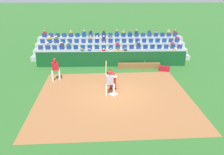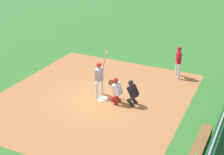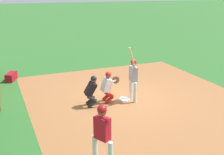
# 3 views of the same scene
# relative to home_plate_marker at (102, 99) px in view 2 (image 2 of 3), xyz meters

# --- Properties ---
(ground_plane) EXTENTS (160.00, 160.00, 0.00)m
(ground_plane) POSITION_rel_home_plate_marker_xyz_m (0.00, 0.00, -0.02)
(ground_plane) COLOR #2F672A
(infield_dirt_patch) EXTENTS (10.12, 9.18, 0.01)m
(infield_dirt_patch) POSITION_rel_home_plate_marker_xyz_m (0.00, 0.50, -0.01)
(infield_dirt_patch) COLOR #9C6439
(infield_dirt_patch) RESTS_ON ground_plane
(home_plate_marker) EXTENTS (0.62, 0.62, 0.02)m
(home_plate_marker) POSITION_rel_home_plate_marker_xyz_m (0.00, 0.00, 0.00)
(home_plate_marker) COLOR white
(home_plate_marker) RESTS_ON infield_dirt_patch
(batter_at_plate) EXTENTS (0.62, 0.45, 2.32)m
(batter_at_plate) POSITION_rel_home_plate_marker_xyz_m (0.24, 0.28, 1.10)
(batter_at_plate) COLOR silver
(batter_at_plate) RESTS_ON ground_plane
(catcher_crouching) EXTENTS (0.47, 0.72, 1.31)m
(catcher_crouching) POSITION_rel_home_plate_marker_xyz_m (0.02, -0.74, 0.71)
(catcher_crouching) COLOR #B01C17
(catcher_crouching) RESTS_ON ground_plane
(home_plate_umpire) EXTENTS (0.49, 0.52, 1.26)m
(home_plate_umpire) POSITION_rel_home_plate_marker_xyz_m (0.19, -1.48, 0.67)
(home_plate_umpire) COLOR black
(home_plate_umpire) RESTS_ON ground_plane
(on_deck_batter) EXTENTS (0.64, 0.44, 1.77)m
(on_deck_batter) POSITION_rel_home_plate_marker_xyz_m (4.22, -2.41, 1.06)
(on_deck_batter) COLOR silver
(on_deck_batter) RESTS_ON ground_plane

